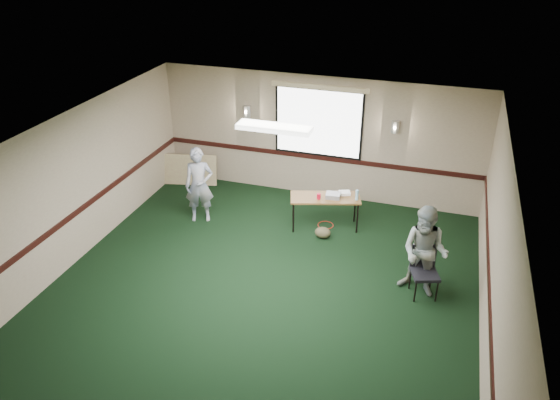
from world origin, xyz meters
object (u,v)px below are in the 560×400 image
(projector, at_px, (333,196))
(person_left, at_px, (199,185))
(folding_table, at_px, (325,199))
(conference_chair, at_px, (424,267))
(person_right, at_px, (425,252))

(projector, bearing_deg, person_left, -175.23)
(folding_table, bearing_deg, conference_chair, -54.47)
(person_left, bearing_deg, projector, -11.29)
(folding_table, relative_size, conference_chair, 1.71)
(projector, bearing_deg, conference_chair, -45.62)
(person_left, bearing_deg, folding_table, -11.05)
(conference_chair, bearing_deg, projector, 120.90)
(conference_chair, bearing_deg, person_left, 147.18)
(projector, bearing_deg, folding_table, -179.26)
(folding_table, height_order, person_right, person_right)
(folding_table, bearing_deg, person_right, -54.94)
(person_left, bearing_deg, person_right, -35.55)
(projector, distance_m, person_left, 2.69)
(folding_table, xyz_separation_m, person_right, (2.02, -1.59, 0.16))
(folding_table, xyz_separation_m, conference_chair, (2.05, -1.58, -0.13))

